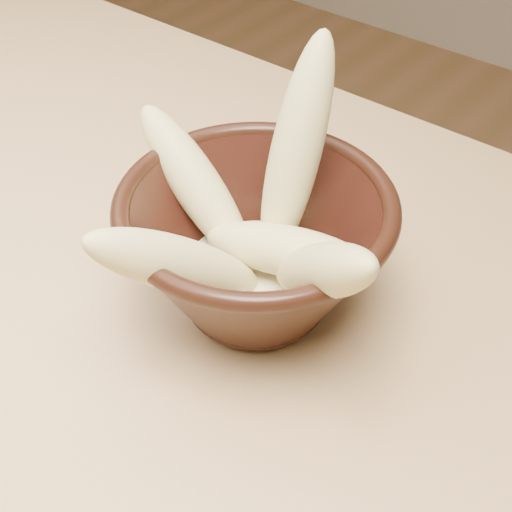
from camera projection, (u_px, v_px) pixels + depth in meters
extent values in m
cube|color=tan|center=(76.00, 316.00, 0.57)|extent=(1.20, 0.80, 0.04)
cylinder|color=tan|center=(56.00, 208.00, 1.26)|extent=(0.05, 0.05, 0.71)
cylinder|color=black|center=(256.00, 301.00, 0.55)|extent=(0.09, 0.09, 0.01)
cylinder|color=black|center=(256.00, 282.00, 0.53)|extent=(0.08, 0.08, 0.01)
torus|color=black|center=(256.00, 205.00, 0.48)|extent=(0.20, 0.20, 0.01)
cylinder|color=beige|center=(256.00, 273.00, 0.53)|extent=(0.11, 0.11, 0.02)
ellipsoid|color=#D7C97F|center=(296.00, 151.00, 0.50)|extent=(0.05, 0.10, 0.17)
ellipsoid|color=#D7C97F|center=(196.00, 184.00, 0.53)|extent=(0.13, 0.05, 0.11)
ellipsoid|color=#D7C97F|center=(321.00, 271.00, 0.45)|extent=(0.13, 0.10, 0.13)
ellipsoid|color=#D7C97F|center=(285.00, 251.00, 0.49)|extent=(0.13, 0.06, 0.05)
ellipsoid|color=#D7C97F|center=(179.00, 264.00, 0.46)|extent=(0.08, 0.14, 0.12)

